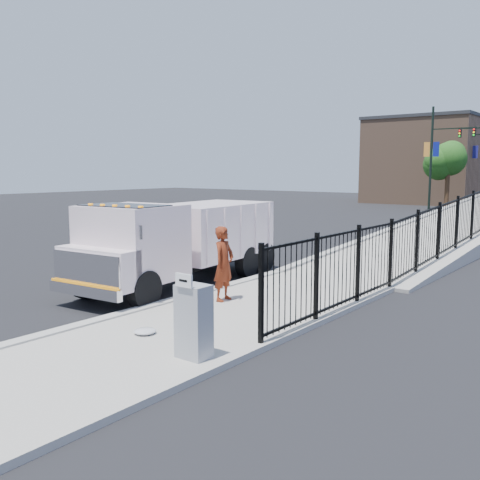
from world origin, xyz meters
The scene contains 14 objects.
ground centered at (0.00, 0.00, 0.00)m, with size 120.00×120.00×0.00m, color black.
sidewalk centered at (1.93, -2.00, 0.06)m, with size 3.55×12.00×0.12m, color #9E998E.
curb centered at (0.00, -2.00, 0.08)m, with size 0.30×12.00×0.16m, color #ADAAA3.
ramp centered at (2.12, 16.00, 0.00)m, with size 3.95×24.00×1.70m, color #9E998E.
iron_fence centered at (3.55, 12.00, 0.90)m, with size 0.10×28.00×1.80m, color black.
truck centered at (-1.45, 0.96, 1.37)m, with size 2.91×7.27×2.43m.
worker centered at (0.98, 0.06, 1.02)m, with size 0.66×0.43×1.80m, color maroon.
utility_cabinet centered at (3.10, -3.31, 0.75)m, with size 0.55×0.40×1.25m, color gray.
arrow_sign centered at (3.10, -3.53, 1.48)m, with size 0.35×0.04×0.22m, color white.
debris centered at (1.46, -2.93, 0.17)m, with size 0.43×0.43×0.11m, color silver.
light_pole_0 centered at (-4.43, 32.01, 4.36)m, with size 3.77×0.22×8.00m.
light_pole_2 centered at (-3.82, 40.77, 4.36)m, with size 3.77×0.22×8.00m.
tree_0 centered at (-4.33, 35.01, 3.96)m, with size 2.84×2.84×5.42m.
building centered at (-9.00, 44.00, 4.00)m, with size 10.00×10.00×8.00m, color #8C664C.
Camera 1 is at (9.03, -9.70, 3.27)m, focal length 40.00 mm.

